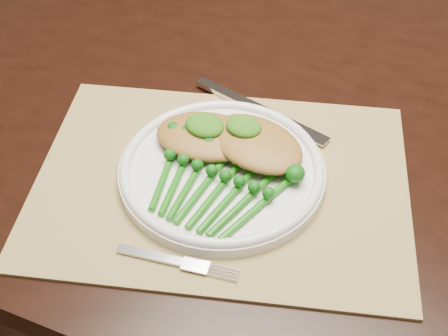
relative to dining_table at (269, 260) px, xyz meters
The scene contains 11 objects.
floor 0.40m from the dining_table, 138.79° to the left, with size 4.00×4.00×0.00m, color #4E2B1B.
dining_table is the anchor object (origin of this frame).
placemat 0.41m from the dining_table, 90.09° to the right, with size 0.50×0.37×0.00m, color #99814E.
dinner_plate 0.42m from the dining_table, 91.49° to the right, with size 0.28×0.28×0.03m.
knife 0.39m from the dining_table, 159.59° to the right, with size 0.24×0.04×0.01m.
fork 0.50m from the dining_table, 83.19° to the right, with size 0.15×0.06×0.00m.
chicken_fillet_left 0.43m from the dining_table, 109.14° to the right, with size 0.14×0.10×0.03m, color olive.
chicken_fillet_right 0.43m from the dining_table, 80.10° to the right, with size 0.14×0.10×0.03m, color olive.
pesto_dollop_left 0.45m from the dining_table, 110.97° to the right, with size 0.06×0.05×0.02m, color #1C4F0B.
pesto_dollop_right 0.44m from the dining_table, 91.01° to the right, with size 0.05×0.04×0.02m, color #1C4F0B.
broccolini_bundle 0.45m from the dining_table, 88.44° to the right, with size 0.17×0.19×0.04m.
Camera 1 is at (0.41, -0.76, 1.37)m, focal length 50.00 mm.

